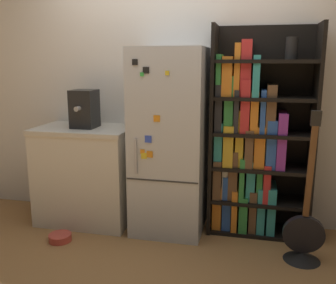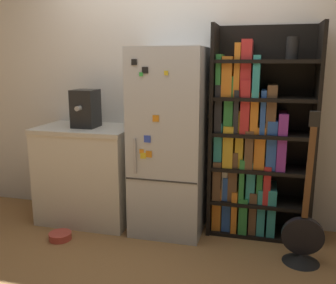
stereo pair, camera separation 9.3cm
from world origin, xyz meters
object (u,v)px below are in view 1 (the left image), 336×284
at_px(bookshelf, 251,144).
at_px(espresso_machine, 84,109).
at_px(pet_bowl, 60,237).
at_px(refrigerator, 170,142).
at_px(guitar, 303,240).

bearing_deg(bookshelf, espresso_machine, -174.96).
bearing_deg(pet_bowl, bookshelf, 20.94).
relative_size(refrigerator, bookshelf, 0.90).
height_order(refrigerator, espresso_machine, refrigerator).
xyz_separation_m(guitar, pet_bowl, (-2.02, -0.13, -0.14)).
bearing_deg(pet_bowl, guitar, 3.74).
xyz_separation_m(refrigerator, espresso_machine, (-0.81, -0.00, 0.28)).
xyz_separation_m(espresso_machine, guitar, (1.96, -0.34, -0.93)).
height_order(refrigerator, bookshelf, bookshelf).
bearing_deg(pet_bowl, refrigerator, 28.63).
bearing_deg(pet_bowl, espresso_machine, 82.65).
distance_m(bookshelf, espresso_machine, 1.56).
relative_size(refrigerator, guitar, 1.37).
xyz_separation_m(refrigerator, pet_bowl, (-0.87, -0.48, -0.79)).
xyz_separation_m(refrigerator, bookshelf, (0.71, 0.13, -0.01)).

